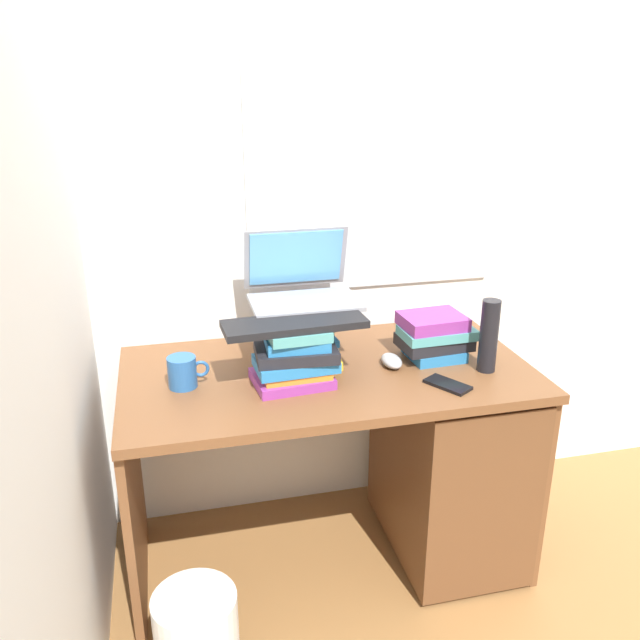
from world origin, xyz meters
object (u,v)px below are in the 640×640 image
book_stack_keyboard_riser (295,357)px  laptop (301,283)px  keyboard (295,324)px  water_bottle (489,336)px  mug (183,372)px  computer_mouse (392,361)px  book_stack_tall (304,335)px  book_stack_side (434,336)px  desk (420,450)px  cell_phone (448,385)px

book_stack_keyboard_riser → laptop: size_ratio=0.76×
keyboard → water_bottle: bearing=-8.6°
mug → computer_mouse: bearing=-0.7°
keyboard → computer_mouse: 0.37m
book_stack_tall → book_stack_keyboard_riser: book_stack_tall is taller
mug → water_bottle: bearing=-6.6°
mug → book_stack_side: bearing=1.7°
book_stack_tall → computer_mouse: size_ratio=2.34×
laptop → keyboard: size_ratio=0.81×
book_stack_keyboard_riser → book_stack_tall: bearing=68.0°
keyboard → water_bottle: size_ratio=1.81×
book_stack_side → keyboard: keyboard is taller
laptop → mug: size_ratio=2.76×
laptop → book_stack_tall: bearing=-93.2°
water_bottle → computer_mouse: bearing=160.3°
laptop → mug: bearing=-158.3°
book_stack_side → water_bottle: water_bottle is taller
desk → book_stack_tall: book_stack_tall is taller
desk → cell_phone: (-0.00, -0.17, 0.33)m
book_stack_tall → book_stack_keyboard_riser: (-0.06, -0.15, -0.01)m
desk → cell_phone: 0.38m
mug → water_bottle: (0.93, -0.11, 0.07)m
laptop → water_bottle: size_ratio=1.46×
laptop → water_bottle: bearing=-26.3°
computer_mouse → mug: size_ratio=0.85×
book_stack_tall → water_bottle: water_bottle is taller
book_stack_side → desk: bearing=-140.0°
computer_mouse → cell_phone: (0.11, -0.18, -0.01)m
cell_phone → keyboard: bearing=131.6°
book_stack_keyboard_riser → laptop: (0.07, 0.21, 0.16)m
book_stack_tall → mug: book_stack_tall is taller
book_stack_side → water_bottle: (0.12, -0.13, 0.04)m
mug → water_bottle: size_ratio=0.53×
laptop → water_bottle: 0.61m
book_stack_tall → book_stack_side: bearing=-10.1°
book_stack_keyboard_riser → mug: (-0.33, 0.05, -0.04)m
book_stack_keyboard_riser → laptop: 0.27m
book_stack_side → keyboard: bearing=-170.9°
mug → cell_phone: size_ratio=0.90×
desk → water_bottle: 0.48m
book_stack_tall → cell_phone: 0.48m
book_stack_side → cell_phone: 0.22m
book_stack_side → keyboard: (-0.48, -0.08, 0.11)m
desk → laptop: bearing=155.8°
book_stack_side → mug: 0.81m
keyboard → cell_phone: (0.44, -0.13, -0.18)m
computer_mouse → mug: (-0.65, 0.01, 0.03)m
book_stack_tall → book_stack_side: size_ratio=1.01×
water_bottle → mug: bearing=173.4°
book_stack_keyboard_riser → book_stack_side: size_ratio=1.07×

